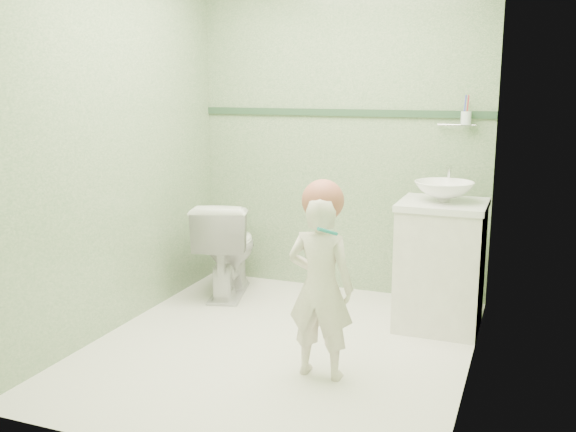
% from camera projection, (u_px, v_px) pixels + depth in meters
% --- Properties ---
extents(ground, '(2.50, 2.50, 0.00)m').
position_uv_depth(ground, '(279.00, 347.00, 3.89)').
color(ground, white).
rests_on(ground, ground).
extents(room_shell, '(2.50, 2.54, 2.40)m').
position_uv_depth(room_shell, '(278.00, 148.00, 3.65)').
color(room_shell, gray).
rests_on(room_shell, ground).
extents(trim_stripe, '(2.20, 0.02, 0.05)m').
position_uv_depth(trim_stripe, '(341.00, 113.00, 4.75)').
color(trim_stripe, '#2D4C33').
rests_on(trim_stripe, room_shell).
extents(vanity, '(0.52, 0.50, 0.80)m').
position_uv_depth(vanity, '(440.00, 267.00, 4.15)').
color(vanity, white).
rests_on(vanity, ground).
extents(counter, '(0.54, 0.52, 0.04)m').
position_uv_depth(counter, '(443.00, 205.00, 4.07)').
color(counter, white).
rests_on(counter, vanity).
extents(basin, '(0.37, 0.37, 0.13)m').
position_uv_depth(basin, '(444.00, 192.00, 4.05)').
color(basin, white).
rests_on(basin, counter).
extents(faucet, '(0.03, 0.13, 0.18)m').
position_uv_depth(faucet, '(449.00, 175.00, 4.20)').
color(faucet, silver).
rests_on(faucet, counter).
extents(cup_holder, '(0.26, 0.07, 0.21)m').
position_uv_depth(cup_holder, '(465.00, 118.00, 4.38)').
color(cup_holder, silver).
rests_on(cup_holder, room_shell).
extents(toilet, '(0.57, 0.78, 0.72)m').
position_uv_depth(toilet, '(227.00, 248.00, 4.81)').
color(toilet, white).
rests_on(toilet, ground).
extents(toddler, '(0.37, 0.25, 1.00)m').
position_uv_depth(toddler, '(320.00, 287.00, 3.42)').
color(toddler, beige).
rests_on(toddler, ground).
extents(hair_cap, '(0.22, 0.22, 0.22)m').
position_uv_depth(hair_cap, '(323.00, 200.00, 3.35)').
color(hair_cap, '#AE5E49').
rests_on(hair_cap, toddler).
extents(teal_toothbrush, '(0.11, 0.13, 0.08)m').
position_uv_depth(teal_toothbrush, '(327.00, 230.00, 3.21)').
color(teal_toothbrush, teal).
rests_on(teal_toothbrush, toddler).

